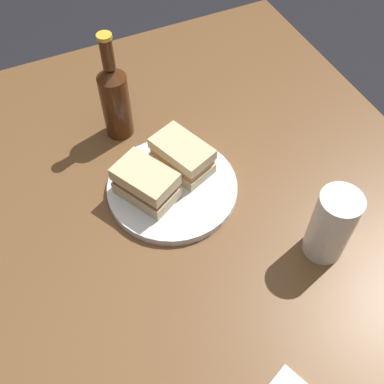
{
  "coord_description": "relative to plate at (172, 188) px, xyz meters",
  "views": [
    {
      "loc": [
        0.45,
        -0.25,
        1.5
      ],
      "look_at": [
        -0.04,
        -0.02,
        0.78
      ],
      "focal_mm": 43.46,
      "sensor_mm": 36.0,
      "label": 1
    }
  ],
  "objects": [
    {
      "name": "potato_wedge_stray",
      "position": [
        -0.08,
        -0.04,
        0.02
      ],
      "size": [
        0.05,
        0.02,
        0.02
      ],
      "primitive_type": "cube",
      "rotation": [
        0.0,
        0.0,
        3.32
      ],
      "color": "gold",
      "rests_on": "plate"
    },
    {
      "name": "cider_bottle",
      "position": [
        -0.2,
        -0.04,
        0.09
      ],
      "size": [
        0.06,
        0.06,
        0.25
      ],
      "color": "#47230F",
      "rests_on": "dining_table"
    },
    {
      "name": "sandwich_half_left",
      "position": [
        -0.04,
        0.04,
        0.04
      ],
      "size": [
        0.14,
        0.11,
        0.06
      ],
      "color": "beige",
      "rests_on": "plate"
    },
    {
      "name": "ground_plane",
      "position": [
        0.08,
        0.05,
        -0.76
      ],
      "size": [
        6.0,
        6.0,
        0.0
      ],
      "primitive_type": "plane",
      "color": "black"
    },
    {
      "name": "sandwich_half_right",
      "position": [
        -0.0,
        -0.05,
        0.04
      ],
      "size": [
        0.14,
        0.12,
        0.07
      ],
      "color": "beige",
      "rests_on": "plate"
    },
    {
      "name": "pint_glass",
      "position": [
        0.24,
        0.2,
        0.06
      ],
      "size": [
        0.07,
        0.07,
        0.15
      ],
      "color": "white",
      "rests_on": "dining_table"
    },
    {
      "name": "dining_table",
      "position": [
        0.08,
        0.05,
        -0.38
      ],
      "size": [
        1.22,
        0.96,
        0.75
      ],
      "primitive_type": "cube",
      "color": "brown",
      "rests_on": "ground"
    },
    {
      "name": "potato_wedge_middle",
      "position": [
        -0.02,
        -0.02,
        0.02
      ],
      "size": [
        0.04,
        0.03,
        0.02
      ],
      "primitive_type": "cube",
      "rotation": [
        0.0,
        0.0,
        2.83
      ],
      "color": "gold",
      "rests_on": "plate"
    },
    {
      "name": "potato_wedge_left_edge",
      "position": [
        -0.07,
        0.02,
        0.02
      ],
      "size": [
        0.04,
        0.04,
        0.02
      ],
      "primitive_type": "cube",
      "rotation": [
        0.0,
        0.0,
        3.93
      ],
      "color": "#AD702D",
      "rests_on": "plate"
    },
    {
      "name": "potato_wedge_front",
      "position": [
        -0.06,
        -0.05,
        0.02
      ],
      "size": [
        0.05,
        0.03,
        0.02
      ],
      "primitive_type": "cube",
      "rotation": [
        0.0,
        0.0,
        3.39
      ],
      "color": "#B77F33",
      "rests_on": "plate"
    },
    {
      "name": "plate",
      "position": [
        0.0,
        0.0,
        0.0
      ],
      "size": [
        0.26,
        0.26,
        0.02
      ],
      "primitive_type": "cylinder",
      "color": "white",
      "rests_on": "dining_table"
    },
    {
      "name": "potato_wedge_back",
      "position": [
        -0.03,
        -0.04,
        0.02
      ],
      "size": [
        0.06,
        0.05,
        0.01
      ],
      "primitive_type": "cube",
      "rotation": [
        0.0,
        0.0,
        5.79
      ],
      "color": "gold",
      "rests_on": "plate"
    },
    {
      "name": "potato_wedge_right_edge",
      "position": [
        -0.08,
        0.02,
        0.02
      ],
      "size": [
        0.04,
        0.04,
        0.02
      ],
      "primitive_type": "cube",
      "rotation": [
        0.0,
        0.0,
        5.21
      ],
      "color": "gold",
      "rests_on": "plate"
    }
  ]
}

